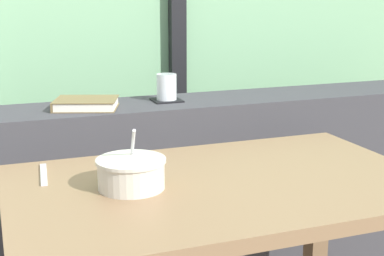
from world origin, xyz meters
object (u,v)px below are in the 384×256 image
breakfast_table (221,224)px  closed_book (86,104)px  juice_glass (166,88)px  coaster_square (166,100)px  soup_bowl (131,173)px  fork_utensil (44,174)px

breakfast_table → closed_book: closed_book is taller
juice_glass → closed_book: size_ratio=0.38×
coaster_square → breakfast_table: bearing=-95.1°
breakfast_table → soup_bowl: (-0.23, 0.03, 0.16)m
juice_glass → fork_utensil: 0.65m
juice_glass → fork_utensil: (-0.47, -0.42, -0.13)m
closed_book → fork_utensil: closed_book is taller
coaster_square → fork_utensil: coaster_square is taller
breakfast_table → closed_book: 0.68m
breakfast_table → juice_glass: bearing=84.9°
juice_glass → soup_bowl: (-0.28, -0.60, -0.10)m
breakfast_table → juice_glass: 0.67m
breakfast_table → soup_bowl: soup_bowl is taller
closed_book → coaster_square: bearing=5.7°
juice_glass → closed_book: (-0.29, -0.03, -0.03)m
breakfast_table → fork_utensil: bearing=154.6°
coaster_square → juice_glass: juice_glass is taller
coaster_square → closed_book: bearing=-174.3°
fork_utensil → coaster_square: bearing=46.9°
juice_glass → soup_bowl: bearing=-115.2°
fork_utensil → soup_bowl: bearing=-37.3°
soup_bowl → breakfast_table: bearing=-6.4°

